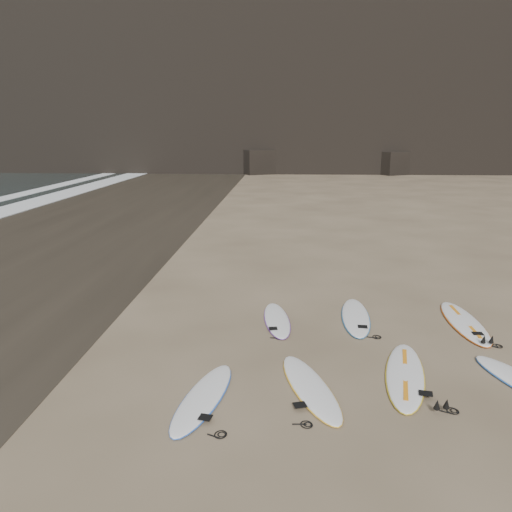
{
  "coord_description": "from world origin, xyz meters",
  "views": [
    {
      "loc": [
        -3.11,
        -8.38,
        4.29
      ],
      "look_at": [
        -3.71,
        2.8,
        1.5
      ],
      "focal_mm": 35.0,
      "sensor_mm": 36.0,
      "label": 1
    }
  ],
  "objects_px": {
    "surfboard_1": "(310,387)",
    "surfboard_6": "(356,316)",
    "surfboard_7": "(464,322)",
    "surfboard_2": "(405,374)",
    "surfboard_5": "(277,319)",
    "surfboard_0": "(203,397)"
  },
  "relations": [
    {
      "from": "surfboard_6",
      "to": "surfboard_5",
      "type": "bearing_deg",
      "value": -167.38
    },
    {
      "from": "surfboard_5",
      "to": "surfboard_7",
      "type": "xyz_separation_m",
      "value": [
        4.31,
        0.05,
        0.01
      ]
    },
    {
      "from": "surfboard_1",
      "to": "surfboard_6",
      "type": "distance_m",
      "value": 3.64
    },
    {
      "from": "surfboard_2",
      "to": "surfboard_5",
      "type": "height_order",
      "value": "surfboard_2"
    },
    {
      "from": "surfboard_6",
      "to": "surfboard_0",
      "type": "bearing_deg",
      "value": -123.97
    },
    {
      "from": "surfboard_6",
      "to": "surfboard_7",
      "type": "xyz_separation_m",
      "value": [
        2.45,
        -0.22,
        0.0
      ]
    },
    {
      "from": "surfboard_0",
      "to": "surfboard_5",
      "type": "bearing_deg",
      "value": 83.48
    },
    {
      "from": "surfboard_6",
      "to": "surfboard_1",
      "type": "bearing_deg",
      "value": -105.87
    },
    {
      "from": "surfboard_1",
      "to": "surfboard_5",
      "type": "relative_size",
      "value": 1.08
    },
    {
      "from": "surfboard_6",
      "to": "surfboard_7",
      "type": "relative_size",
      "value": 0.93
    },
    {
      "from": "surfboard_2",
      "to": "surfboard_6",
      "type": "height_order",
      "value": "surfboard_2"
    },
    {
      "from": "surfboard_7",
      "to": "surfboard_1",
      "type": "bearing_deg",
      "value": -138.38
    },
    {
      "from": "surfboard_5",
      "to": "surfboard_0",
      "type": "bearing_deg",
      "value": -114.78
    },
    {
      "from": "surfboard_0",
      "to": "surfboard_2",
      "type": "height_order",
      "value": "surfboard_2"
    },
    {
      "from": "surfboard_5",
      "to": "surfboard_1",
      "type": "bearing_deg",
      "value": -85.66
    },
    {
      "from": "surfboard_1",
      "to": "surfboard_5",
      "type": "xyz_separation_m",
      "value": [
        -0.61,
        3.14,
        -0.0
      ]
    },
    {
      "from": "surfboard_1",
      "to": "surfboard_7",
      "type": "distance_m",
      "value": 4.88
    },
    {
      "from": "surfboard_2",
      "to": "surfboard_7",
      "type": "xyz_separation_m",
      "value": [
        1.96,
        2.66,
        0.0
      ]
    },
    {
      "from": "surfboard_2",
      "to": "surfboard_7",
      "type": "distance_m",
      "value": 3.3
    },
    {
      "from": "surfboard_1",
      "to": "surfboard_2",
      "type": "distance_m",
      "value": 1.81
    },
    {
      "from": "surfboard_5",
      "to": "surfboard_6",
      "type": "bearing_deg",
      "value": 1.72
    },
    {
      "from": "surfboard_2",
      "to": "surfboard_1",
      "type": "bearing_deg",
      "value": -150.37
    }
  ]
}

